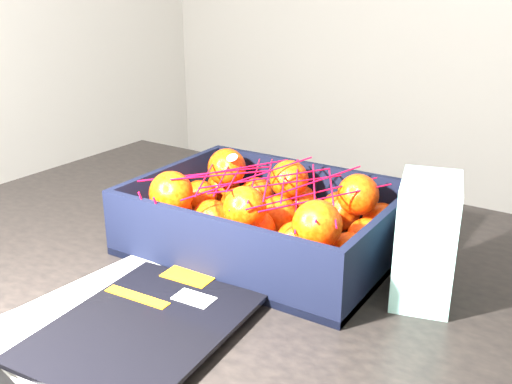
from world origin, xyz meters
The scene contains 6 objects.
table centered at (0.02, -0.31, 0.65)m, with size 1.22×0.83×0.75m.
magazine_stack centered at (0.03, -0.60, 0.76)m, with size 0.31×0.33×0.02m.
produce_crate centered at (0.08, -0.30, 0.78)m, with size 0.41×0.31×0.11m.
clementine_heap centered at (0.07, -0.30, 0.81)m, with size 0.40×0.29×0.12m.
mesh_net centered at (0.07, -0.30, 0.87)m, with size 0.34×0.28×0.10m.
retail_carton centered at (0.34, -0.31, 0.84)m, with size 0.08×0.12×0.17m, color silver.
Camera 1 is at (0.54, -1.06, 1.18)m, focal length 41.57 mm.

